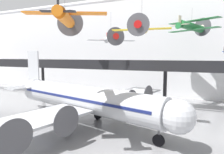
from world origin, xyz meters
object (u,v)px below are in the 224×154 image
object	(u,v)px
airliner_silver_main	(82,99)
suspended_plane_green_biplane	(192,26)
suspended_plane_orange_highwing	(65,18)
suspended_plane_silver_racer	(111,39)
suspended_plane_yellow_lowwing	(142,27)

from	to	relation	value
airliner_silver_main	suspended_plane_green_biplane	size ratio (longest dim) A/B	3.85
suspended_plane_orange_highwing	suspended_plane_silver_racer	xyz separation A→B (m)	(-4.60, 21.23, -0.20)
suspended_plane_yellow_lowwing	suspended_plane_silver_racer	world-z (taller)	same
suspended_plane_green_biplane	suspended_plane_orange_highwing	distance (m)	26.17
suspended_plane_silver_racer	suspended_plane_orange_highwing	bearing A→B (deg)	-25.96
suspended_plane_green_biplane	suspended_plane_silver_racer	world-z (taller)	same
airliner_silver_main	suspended_plane_yellow_lowwing	distance (m)	12.71
suspended_plane_yellow_lowwing	suspended_plane_green_biplane	bearing A→B (deg)	152.00
suspended_plane_yellow_lowwing	suspended_plane_orange_highwing	world-z (taller)	same
suspended_plane_green_biplane	suspended_plane_yellow_lowwing	bearing A→B (deg)	-170.90
suspended_plane_orange_highwing	suspended_plane_silver_racer	bearing A→B (deg)	-13.86
airliner_silver_main	suspended_plane_green_biplane	distance (m)	24.12
suspended_plane_green_biplane	airliner_silver_main	bearing A→B (deg)	171.37
airliner_silver_main	suspended_plane_orange_highwing	bearing A→B (deg)	-53.82
suspended_plane_yellow_lowwing	suspended_plane_silver_racer	bearing A→B (deg)	-147.18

